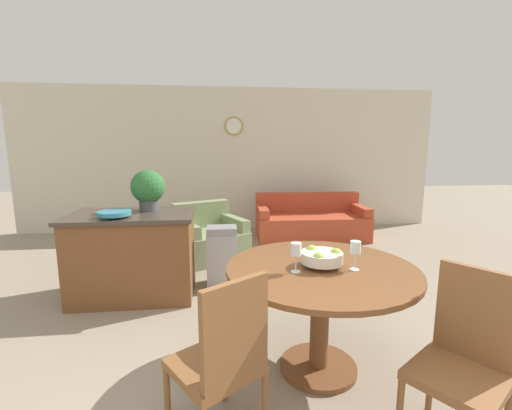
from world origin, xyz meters
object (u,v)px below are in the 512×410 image
kitchen_island (134,254)px  armchair (210,239)px  dining_table (321,291)px  dining_chair_near_right (465,354)px  dining_chair_near_left (223,357)px  potted_plant (148,188)px  fruit_bowl (322,257)px  trash_bin (222,256)px  teal_bowl (114,213)px  couch (311,222)px  wine_glass_right (355,249)px  wine_glass_left (296,251)px

kitchen_island → armchair: 1.46m
kitchen_island → armchair: (0.77, 1.22, -0.18)m
dining_table → dining_chair_near_right: bearing=-50.7°
dining_table → armchair: bearing=107.1°
dining_chair_near_left → potted_plant: (-0.76, 2.18, 0.63)m
fruit_bowl → trash_bin: fruit_bowl is taller
teal_bowl → potted_plant: size_ratio=0.72×
dining_chair_near_left → dining_chair_near_right: bearing=-39.8°
couch → fruit_bowl: bearing=-102.7°
kitchen_island → potted_plant: potted_plant is taller
wine_glass_right → teal_bowl: bearing=144.9°
wine_glass_right → fruit_bowl: bearing=155.8°
wine_glass_left → couch: bearing=72.9°
fruit_bowl → teal_bowl: teal_bowl is taller
dining_chair_near_right → fruit_bowl: dining_chair_near_right is taller
dining_chair_near_left → couch: size_ratio=0.50×
dining_chair_near_left → armchair: dining_chair_near_left is taller
potted_plant → dining_chair_near_right: bearing=-48.9°
dining_chair_near_left → wine_glass_right: (0.89, 0.47, 0.40)m
fruit_bowl → kitchen_island: fruit_bowl is taller
potted_plant → armchair: potted_plant is taller
wine_glass_right → trash_bin: bearing=116.2°
armchair → teal_bowl: bearing=-147.6°
wine_glass_right → potted_plant: potted_plant is taller
dining_chair_near_left → potted_plant: 2.39m
dining_table → kitchen_island: (-1.60, 1.46, -0.15)m
kitchen_island → dining_chair_near_right: bearing=-44.9°
wine_glass_left → trash_bin: wine_glass_left is taller
wine_glass_right → potted_plant: 2.38m
armchair → wine_glass_left: bearing=-103.2°
teal_bowl → armchair: size_ratio=0.28×
dining_chair_near_left → trash_bin: 2.23m
teal_bowl → couch: (2.65, 2.34, -0.68)m
dining_table → dining_chair_near_left: size_ratio=1.36×
potted_plant → armchair: (0.62, 1.07, -0.88)m
wine_glass_right → kitchen_island: (-1.80, 1.56, -0.47)m
wine_glass_right → wine_glass_left: bearing=179.3°
trash_bin → armchair: 1.05m
potted_plant → teal_bowl: bearing=-126.0°
armchair → dining_chair_near_right: bearing=-93.5°
dining_table → dining_chair_near_right: size_ratio=1.36×
wine_glass_right → kitchen_island: wine_glass_right is taller
wine_glass_left → couch: wine_glass_left is taller
fruit_bowl → kitchen_island: (-1.60, 1.47, -0.39)m
kitchen_island → armchair: bearing=57.7°
dining_chair_near_right → wine_glass_right: 0.81m
dining_chair_near_right → trash_bin: 2.65m
kitchen_island → trash_bin: size_ratio=1.86×
wine_glass_right → trash_bin: 2.03m
wine_glass_right → armchair: 3.03m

